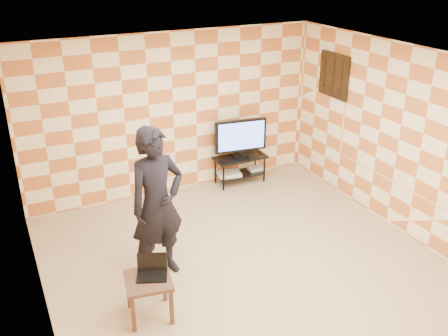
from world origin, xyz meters
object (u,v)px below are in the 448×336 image
at_px(tv_stand, 240,164).
at_px(side_table, 148,286).
at_px(person, 157,204).
at_px(tv, 240,137).

relative_size(tv_stand, side_table, 1.59).
distance_m(side_table, person, 1.02).
bearing_deg(side_table, person, 62.14).
relative_size(tv, side_table, 1.60).
bearing_deg(person, tv, 30.45).
distance_m(tv_stand, tv, 0.51).
relative_size(tv, person, 0.47).
relative_size(tv_stand, person, 0.46).
bearing_deg(tv, person, -138.26).
xyz_separation_m(tv_stand, side_table, (-2.57, -2.68, 0.05)).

